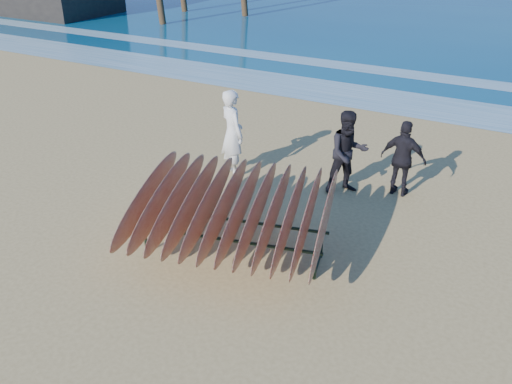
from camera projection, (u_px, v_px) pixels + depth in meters
ground at (233, 260)px, 9.27m from camera, size 120.00×120.00×0.00m
foam_near at (398, 102)px, 17.03m from camera, size 160.00×160.00×0.00m
foam_far at (425, 76)px, 19.75m from camera, size 160.00×160.00×0.00m
surfboard_rack at (232, 209)px, 9.00m from camera, size 3.76×3.51×1.47m
person_white at (232, 133)px, 11.87m from camera, size 0.86×0.78×1.97m
person_dark_a at (348, 153)px, 11.16m from camera, size 1.10×1.08×1.78m
person_dark_b at (403, 159)px, 11.09m from camera, size 0.96×0.44×1.62m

